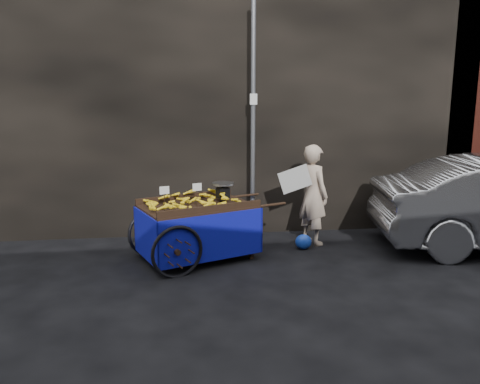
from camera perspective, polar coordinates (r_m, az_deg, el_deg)
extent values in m
plane|color=black|center=(7.03, 0.67, -8.71)|extent=(80.00, 80.00, 0.00)
cube|color=black|center=(9.15, -7.91, 11.78)|extent=(11.00, 2.00, 5.00)
cylinder|color=slate|center=(7.95, 1.59, 8.36)|extent=(0.08, 0.08, 4.00)
cube|color=white|center=(7.89, 1.66, 11.25)|extent=(0.12, 0.02, 0.18)
cube|color=black|center=(7.05, -5.20, -1.87)|extent=(1.87, 1.54, 0.06)
cube|color=black|center=(7.46, -6.69, -0.61)|extent=(1.51, 0.64, 0.10)
cube|color=black|center=(6.61, -3.53, -2.09)|extent=(1.51, 0.64, 0.10)
cube|color=black|center=(7.12, 1.41, -5.05)|extent=(0.07, 0.07, 0.81)
cube|color=black|center=(7.79, -1.61, -3.60)|extent=(0.07, 0.07, 0.81)
cylinder|color=black|center=(7.19, 3.85, -1.57)|extent=(0.48, 0.23, 0.04)
cylinder|color=black|center=(7.87, 0.65, -0.44)|extent=(0.48, 0.23, 0.04)
torus|color=black|center=(6.48, -7.65, -7.28)|extent=(0.72, 0.33, 0.76)
torus|color=black|center=(7.46, -10.76, -4.88)|extent=(0.72, 0.33, 0.76)
cylinder|color=black|center=(6.97, -9.32, -6.00)|extent=(0.47, 1.07, 0.05)
cube|color=#07178B|center=(6.68, -3.33, -5.61)|extent=(1.54, 0.64, 0.69)
cube|color=#07178B|center=(7.59, -6.74, -3.61)|extent=(1.54, 0.64, 0.69)
cube|color=#07178B|center=(6.86, -11.41, -5.39)|extent=(0.41, 0.98, 0.69)
cube|color=#07178B|center=(7.49, 0.58, -3.74)|extent=(0.41, 0.98, 0.69)
cube|color=black|center=(7.25, -2.11, -0.08)|extent=(0.22, 0.20, 0.16)
cylinder|color=silver|center=(7.22, -2.11, 1.02)|extent=(0.45, 0.45, 0.03)
cube|color=white|center=(6.68, -9.20, 0.21)|extent=(0.13, 0.06, 0.11)
cube|color=white|center=(6.86, -5.25, 0.61)|extent=(0.13, 0.06, 0.11)
imported|color=tan|center=(7.88, 8.87, -0.32)|extent=(0.64, 0.73, 1.68)
cube|color=silver|center=(7.63, 6.72, 1.57)|extent=(0.59, 0.03, 0.50)
ellipsoid|color=#173BB0|center=(7.71, 7.74, -6.04)|extent=(0.27, 0.22, 0.24)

